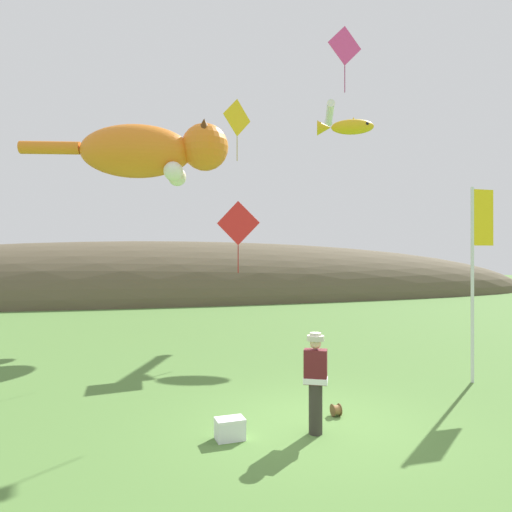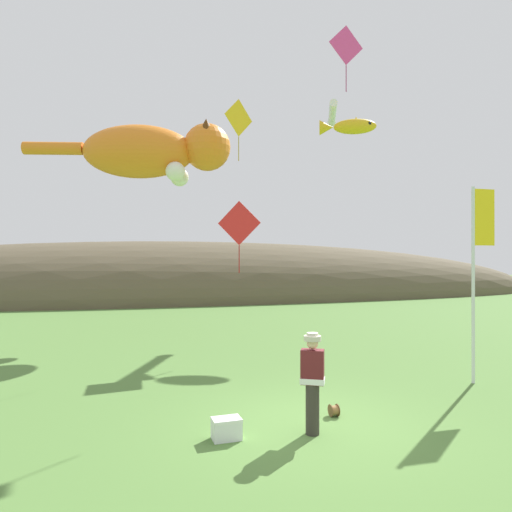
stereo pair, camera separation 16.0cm
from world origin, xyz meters
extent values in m
plane|color=#517A38|center=(0.00, 0.00, 0.00)|extent=(120.00, 120.00, 0.00)
ellipsoid|color=brown|center=(0.00, 27.19, 0.00)|extent=(64.00, 13.38, 8.62)
cylinder|color=#332D28|center=(-0.13, -0.41, 0.44)|extent=(0.24, 0.24, 0.88)
cube|color=#59191E|center=(-0.13, -0.41, 1.18)|extent=(0.47, 0.40, 0.60)
cube|color=white|center=(-0.13, -0.41, 0.94)|extent=(0.49, 0.42, 0.10)
sphere|color=beige|center=(-0.13, -0.41, 1.59)|extent=(0.20, 0.20, 0.20)
cylinder|color=#B2AD99|center=(-0.13, -0.41, 1.68)|extent=(0.30, 0.30, 0.09)
cylinder|color=#B2AD99|center=(-0.13, -0.41, 1.74)|extent=(0.20, 0.20, 0.07)
cylinder|color=olive|center=(0.60, 0.31, 0.12)|extent=(0.15, 0.18, 0.18)
cylinder|color=brown|center=(0.53, 0.31, 0.12)|extent=(0.01, 0.24, 0.24)
cylinder|color=brown|center=(0.67, 0.31, 0.12)|extent=(0.01, 0.24, 0.24)
cube|color=white|center=(-1.64, -0.25, 0.15)|extent=(0.50, 0.35, 0.30)
cube|color=white|center=(-1.64, -0.25, 0.33)|extent=(0.51, 0.36, 0.06)
cylinder|color=silver|center=(4.91, 1.61, 2.42)|extent=(0.08, 0.08, 4.84)
cube|color=yellow|center=(5.23, 1.61, 4.09)|extent=(0.60, 0.03, 1.40)
ellipsoid|color=orange|center=(-3.03, 11.60, 7.47)|extent=(4.97, 3.31, 2.17)
ellipsoid|color=white|center=(-2.82, 11.55, 7.08)|extent=(3.18, 1.92, 1.20)
sphere|color=orange|center=(-0.28, 11.00, 7.69)|extent=(1.96, 1.96, 1.96)
cone|color=#522A0A|center=(-0.16, 11.53, 8.40)|extent=(0.83, 0.83, 0.65)
cone|color=#522A0A|center=(-0.39, 10.47, 8.40)|extent=(0.83, 0.83, 0.65)
sphere|color=white|center=(-1.33, 11.90, 6.55)|extent=(0.78, 0.78, 0.78)
sphere|color=white|center=(-1.61, 10.62, 6.55)|extent=(0.78, 0.78, 0.78)
cylinder|color=orange|center=(-6.43, 12.34, 7.58)|extent=(2.45, 1.02, 0.52)
ellipsoid|color=gold|center=(6.00, 10.02, 8.74)|extent=(1.96, 1.32, 0.65)
cone|color=gold|center=(4.87, 10.48, 8.74)|extent=(0.79, 0.82, 0.65)
cone|color=gold|center=(6.05, 10.01, 9.02)|extent=(0.39, 0.39, 0.30)
sphere|color=black|center=(6.47, 9.60, 8.80)|extent=(0.15, 0.15, 0.15)
cylinder|color=white|center=(6.15, 12.69, 10.16)|extent=(1.49, 2.95, 0.36)
torus|color=white|center=(6.73, 14.09, 10.16)|extent=(0.43, 0.22, 0.44)
cube|color=yellow|center=(0.50, 8.41, 8.22)|extent=(1.19, 0.71, 1.38)
cylinder|color=black|center=(0.50, 8.42, 8.22)|extent=(0.80, 0.48, 0.02)
cube|color=#A98511|center=(0.50, 8.41, 7.08)|extent=(0.03, 0.02, 0.90)
cube|color=red|center=(0.10, 6.55, 4.21)|extent=(1.28, 0.69, 1.44)
cylinder|color=black|center=(0.10, 6.56, 4.21)|extent=(0.86, 0.47, 0.02)
cube|color=maroon|center=(0.10, 6.55, 3.04)|extent=(0.03, 0.02, 0.90)
cube|color=#E53F8C|center=(3.63, 6.00, 10.17)|extent=(1.31, 0.20, 1.33)
cylinder|color=black|center=(3.63, 6.01, 10.17)|extent=(0.88, 0.14, 0.02)
cube|color=#A02C62|center=(3.63, 6.00, 9.05)|extent=(0.03, 0.01, 0.90)
camera|label=1|loc=(-3.28, -7.85, 3.10)|focal=32.00mm
camera|label=2|loc=(-3.12, -7.89, 3.10)|focal=32.00mm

